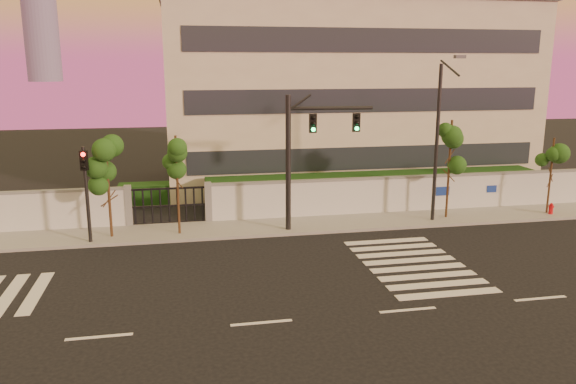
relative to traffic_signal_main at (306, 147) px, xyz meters
name	(u,v)px	position (x,y,z in m)	size (l,w,h in m)	color
ground	(261,323)	(-3.62, -9.66, -4.25)	(120.00, 120.00, 0.00)	black
sidewalk	(231,229)	(-3.62, 0.84, -4.17)	(60.00, 3.00, 0.15)	gray
perimeter_wall	(230,203)	(-3.52, 2.34, -3.18)	(60.00, 0.36, 2.20)	silver
hedge_row	(244,195)	(-2.45, 5.08, -3.43)	(41.00, 4.25, 1.80)	black
institutional_building	(341,93)	(5.38, 12.32, 1.91)	(24.40, 12.40, 12.25)	beige
road_markings	(206,283)	(-5.20, -5.91, -4.24)	(57.00, 7.62, 0.02)	silver
street_tree_c	(108,167)	(-9.27, 0.49, -0.77)	(1.59, 1.26, 4.72)	#382314
street_tree_d	(177,163)	(-6.11, 0.37, -0.65)	(1.46, 1.16, 4.89)	#382314
street_tree_e	(451,147)	(7.90, 0.64, -0.33)	(1.49, 1.19, 5.32)	#382314
street_tree_f	(552,159)	(13.77, 0.44, -1.09)	(1.35, 1.07, 4.28)	#382314
traffic_signal_main	(306,147)	(0.00, 0.00, 0.00)	(4.25, 0.51, 6.72)	black
traffic_signal_secondary	(86,183)	(-10.17, -0.22, -1.36)	(0.35, 0.34, 4.56)	black
streetlight_east	(439,135)	(6.93, 0.11, 0.37)	(0.51, 2.05, 8.54)	black
fire_hydrant	(551,210)	(13.78, 0.12, -3.87)	(0.30, 0.28, 0.76)	red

